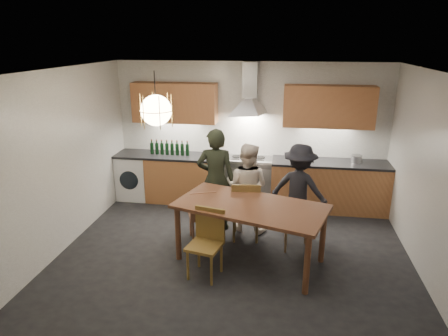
# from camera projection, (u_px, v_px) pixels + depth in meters

# --- Properties ---
(ground) EXTENTS (5.00, 5.00, 0.00)m
(ground) POSITION_uv_depth(u_px,v_px,m) (233.00, 256.00, 5.73)
(ground) COLOR black
(ground) RESTS_ON ground
(room_shell) EXTENTS (5.02, 4.52, 2.61)m
(room_shell) POSITION_uv_depth(u_px,v_px,m) (234.00, 141.00, 5.20)
(room_shell) COLOR white
(room_shell) RESTS_ON ground
(counter_run) EXTENTS (5.00, 0.62, 0.90)m
(counter_run) POSITION_uv_depth(u_px,v_px,m) (249.00, 181.00, 7.42)
(counter_run) COLOR #C4804B
(counter_run) RESTS_ON ground
(range_stove) EXTENTS (0.90, 0.60, 0.92)m
(range_stove) POSITION_uv_depth(u_px,v_px,m) (247.00, 182.00, 7.42)
(range_stove) COLOR silver
(range_stove) RESTS_ON ground
(wall_fixtures) EXTENTS (4.30, 0.54, 1.10)m
(wall_fixtures) POSITION_uv_depth(u_px,v_px,m) (249.00, 104.00, 7.09)
(wall_fixtures) COLOR #C77E4C
(wall_fixtures) RESTS_ON ground
(pendant_lamp) EXTENTS (0.43, 0.43, 0.70)m
(pendant_lamp) POSITION_uv_depth(u_px,v_px,m) (156.00, 110.00, 5.13)
(pendant_lamp) COLOR black
(pendant_lamp) RESTS_ON ground
(dining_table) EXTENTS (2.21, 1.55, 0.85)m
(dining_table) POSITION_uv_depth(u_px,v_px,m) (251.00, 212.00, 5.41)
(dining_table) COLOR brown
(dining_table) RESTS_ON ground
(chair_back_left) EXTENTS (0.50, 0.50, 0.85)m
(chair_back_left) POSITION_uv_depth(u_px,v_px,m) (202.00, 213.00, 5.99)
(chair_back_left) COLOR brown
(chair_back_left) RESTS_ON ground
(chair_back_mid) EXTENTS (0.46, 0.46, 0.95)m
(chair_back_mid) POSITION_uv_depth(u_px,v_px,m) (246.00, 208.00, 6.03)
(chair_back_mid) COLOR brown
(chair_back_mid) RESTS_ON ground
(chair_back_right) EXTENTS (0.37, 0.37, 0.82)m
(chair_back_right) POSITION_uv_depth(u_px,v_px,m) (297.00, 221.00, 5.75)
(chair_back_right) COLOR brown
(chair_back_right) RESTS_ON ground
(chair_front) EXTENTS (0.49, 0.49, 0.90)m
(chair_front) POSITION_uv_depth(u_px,v_px,m) (207.00, 238.00, 5.18)
(chair_front) COLOR brown
(chair_front) RESTS_ON ground
(person_left) EXTENTS (0.63, 0.43, 1.67)m
(person_left) POSITION_uv_depth(u_px,v_px,m) (216.00, 180.00, 6.37)
(person_left) COLOR black
(person_left) RESTS_ON ground
(person_mid) EXTENTS (0.82, 0.71, 1.45)m
(person_mid) POSITION_uv_depth(u_px,v_px,m) (247.00, 187.00, 6.35)
(person_mid) COLOR silver
(person_mid) RESTS_ON ground
(person_right) EXTENTS (1.05, 0.80, 1.45)m
(person_right) POSITION_uv_depth(u_px,v_px,m) (299.00, 189.00, 6.29)
(person_right) COLOR black
(person_right) RESTS_ON ground
(mixing_bowl) EXTENTS (0.36, 0.36, 0.07)m
(mixing_bowl) POSITION_uv_depth(u_px,v_px,m) (305.00, 160.00, 7.07)
(mixing_bowl) COLOR silver
(mixing_bowl) RESTS_ON counter_run
(stock_pot) EXTENTS (0.20, 0.20, 0.13)m
(stock_pot) POSITION_uv_depth(u_px,v_px,m) (356.00, 159.00, 7.01)
(stock_pot) COLOR silver
(stock_pot) RESTS_ON counter_run
(wine_bottles) EXTENTS (0.75, 0.07, 0.28)m
(wine_bottles) POSITION_uv_depth(u_px,v_px,m) (169.00, 148.00, 7.46)
(wine_bottles) COLOR black
(wine_bottles) RESTS_ON counter_run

